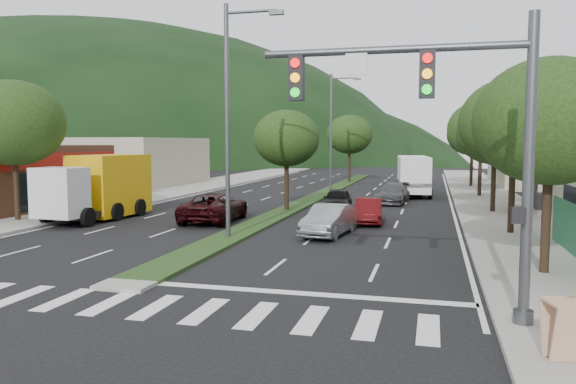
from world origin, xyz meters
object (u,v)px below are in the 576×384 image
(tree_r_c, at_px, (495,133))
(traffic_signal, at_px, (455,122))
(tree_r_d, at_px, (481,129))
(sedan_silver, at_px, (329,220))
(streetlight_mid, at_px, (333,126))
(tree_r_b, at_px, (514,123))
(suv_maroon, at_px, (214,207))
(motorhome, at_px, (413,175))
(tree_l_a, at_px, (14,123))
(tree_med_far, at_px, (350,134))
(car_queue_d, at_px, (408,187))
(tree_r_a, at_px, (550,122))
(box_truck, at_px, (101,189))
(streetlight_near, at_px, (232,110))
(car_queue_b, at_px, (393,193))
(car_queue_c, at_px, (368,211))
(tree_r_e, at_px, (472,135))
(car_queue_a, at_px, (337,199))

(tree_r_c, bearing_deg, traffic_signal, -97.85)
(tree_r_d, height_order, sedan_silver, tree_r_d)
(streetlight_mid, bearing_deg, tree_r_b, -60.68)
(suv_maroon, bearing_deg, motorhome, -121.98)
(tree_l_a, relative_size, motorhome, 0.89)
(tree_med_far, relative_size, streetlight_mid, 0.69)
(tree_r_c, distance_m, suv_maroon, 16.73)
(tree_r_d, relative_size, streetlight_mid, 0.72)
(tree_r_b, distance_m, suv_maroon, 15.25)
(tree_r_b, xyz_separation_m, tree_l_a, (-24.50, -2.00, 0.15))
(car_queue_d, height_order, motorhome, motorhome)
(streetlight_mid, bearing_deg, sedan_silver, -80.42)
(tree_r_b, xyz_separation_m, car_queue_d, (-5.26, 17.30, -4.30))
(tree_r_a, xyz_separation_m, box_truck, (-21.00, 8.25, -3.17))
(streetlight_near, relative_size, car_queue_b, 2.12)
(sedan_silver, relative_size, motorhome, 0.52)
(sedan_silver, distance_m, car_queue_d, 19.50)
(tree_r_a, bearing_deg, box_truck, 158.55)
(suv_maroon, xyz_separation_m, car_queue_c, (7.98, 1.42, -0.12))
(sedan_silver, distance_m, car_queue_b, 14.44)
(tree_r_e, bearing_deg, car_queue_a, -113.75)
(motorhome, bearing_deg, tree_r_c, -70.21)
(suv_maroon, distance_m, car_queue_a, 8.45)
(traffic_signal, bearing_deg, streetlight_mid, 104.33)
(tree_r_d, relative_size, car_queue_a, 1.79)
(box_truck, xyz_separation_m, motorhome, (16.03, 18.46, -0.02))
(traffic_signal, bearing_deg, tree_med_far, 101.22)
(streetlight_near, xyz_separation_m, streetlight_mid, (0.00, 25.00, 0.00))
(tree_r_d, height_order, motorhome, tree_r_d)
(tree_r_e, relative_size, tree_l_a, 0.93)
(suv_maroon, height_order, box_truck, box_truck)
(suv_maroon, distance_m, box_truck, 6.49)
(box_truck, bearing_deg, traffic_signal, 147.01)
(box_truck, bearing_deg, car_queue_a, -144.93)
(streetlight_mid, xyz_separation_m, car_queue_a, (2.69, -13.70, -4.90))
(tree_r_b, height_order, streetlight_mid, streetlight_mid)
(tree_r_e, relative_size, box_truck, 0.92)
(streetlight_near, bearing_deg, tree_r_d, 61.80)
(car_queue_d, bearing_deg, tree_r_b, -68.60)
(tree_r_c, distance_m, motorhome, 12.21)
(tree_r_e, bearing_deg, streetlight_near, -110.23)
(tree_r_a, distance_m, car_queue_b, 21.59)
(traffic_signal, xyz_separation_m, tree_r_e, (2.97, 41.54, 0.25))
(car_queue_c, xyz_separation_m, car_queue_d, (1.37, 15.00, 0.09))
(tree_l_a, bearing_deg, streetlight_near, -8.95)
(tree_r_a, height_order, tree_r_e, tree_r_e)
(sedan_silver, distance_m, box_truck, 13.32)
(car_queue_b, bearing_deg, tree_r_d, 47.87)
(streetlight_near, bearing_deg, tree_l_a, 171.05)
(car_queue_a, bearing_deg, motorhome, 66.41)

